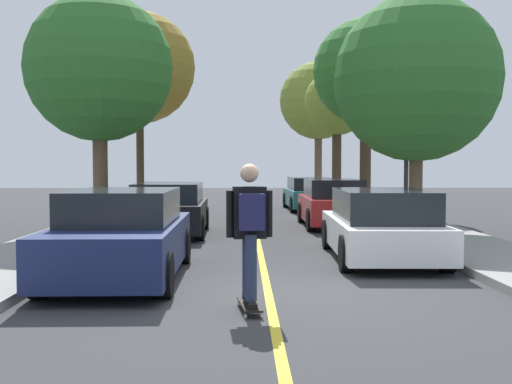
% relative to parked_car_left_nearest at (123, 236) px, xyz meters
% --- Properties ---
extents(ground, '(80.00, 80.00, 0.00)m').
position_rel_parked_car_left_nearest_xyz_m(ground, '(2.30, -1.44, -0.69)').
color(ground, '#353538').
extents(center_line, '(0.12, 39.20, 0.01)m').
position_rel_parked_car_left_nearest_xyz_m(center_line, '(2.30, 2.56, -0.69)').
color(center_line, gold).
rests_on(center_line, ground).
extents(parked_car_left_nearest, '(1.95, 4.44, 1.43)m').
position_rel_parked_car_left_nearest_xyz_m(parked_car_left_nearest, '(0.00, 0.00, 0.00)').
color(parked_car_left_nearest, navy).
rests_on(parked_car_left_nearest, ground).
extents(parked_car_left_near, '(2.02, 4.11, 1.35)m').
position_rel_parked_car_left_nearest_xyz_m(parked_car_left_near, '(-0.00, 6.31, -0.01)').
color(parked_car_left_near, black).
rests_on(parked_car_left_near, ground).
extents(parked_car_right_nearest, '(2.04, 4.42, 1.35)m').
position_rel_parked_car_left_nearest_xyz_m(parked_car_right_nearest, '(4.60, 1.87, -0.03)').
color(parked_car_right_nearest, white).
rests_on(parked_car_right_nearest, ground).
extents(parked_car_right_near, '(1.84, 4.05, 1.40)m').
position_rel_parked_car_left_nearest_xyz_m(parked_car_right_near, '(4.60, 8.27, -0.02)').
color(parked_car_right_near, maroon).
rests_on(parked_car_right_near, ground).
extents(parked_car_right_far, '(1.92, 4.39, 1.31)m').
position_rel_parked_car_left_nearest_xyz_m(parked_car_right_far, '(4.60, 14.98, -0.04)').
color(parked_car_right_far, '#196066').
rests_on(parked_car_right_far, ground).
extents(street_tree_left_nearest, '(3.78, 3.78, 6.06)m').
position_rel_parked_car_left_nearest_xyz_m(street_tree_left_nearest, '(-1.74, 6.16, 3.60)').
color(street_tree_left_nearest, brown).
rests_on(street_tree_left_nearest, sidewalk_left).
extents(street_tree_left_near, '(3.96, 3.96, 7.13)m').
position_rel_parked_car_left_nearest_xyz_m(street_tree_left_near, '(-1.74, 12.45, 4.58)').
color(street_tree_left_near, '#3D2D1E').
rests_on(street_tree_left_near, sidewalk_left).
extents(street_tree_right_nearest, '(4.20, 4.20, 5.97)m').
position_rel_parked_car_left_nearest_xyz_m(street_tree_right_nearest, '(6.35, 5.76, 3.31)').
color(street_tree_right_nearest, brown).
rests_on(street_tree_right_nearest, sidewalk_right).
extents(street_tree_right_near, '(3.80, 3.80, 6.91)m').
position_rel_parked_car_left_nearest_xyz_m(street_tree_right_near, '(6.35, 12.35, 4.43)').
color(street_tree_right_near, '#3D2D1E').
rests_on(street_tree_right_near, sidewalk_right).
extents(street_tree_right_far, '(3.07, 3.07, 6.13)m').
position_rel_parked_car_left_nearest_xyz_m(street_tree_right_far, '(6.35, 19.24, 3.98)').
color(street_tree_right_far, '#3D2D1E').
rests_on(street_tree_right_far, sidewalk_right).
extents(street_tree_right_farthest, '(4.53, 4.53, 7.67)m').
position_rel_parked_car_left_nearest_xyz_m(street_tree_right_farthest, '(6.35, 26.44, 4.83)').
color(street_tree_right_farthest, brown).
rests_on(street_tree_right_farthest, sidewalk_right).
extents(streetlamp, '(0.36, 0.24, 6.18)m').
position_rel_parked_car_left_nearest_xyz_m(streetlamp, '(6.35, 6.73, 2.95)').
color(streetlamp, '#38383D').
rests_on(streetlamp, sidewalk_right).
extents(skateboard, '(0.32, 0.86, 0.10)m').
position_rel_parked_car_left_nearest_xyz_m(skateboard, '(2.02, -2.34, -0.60)').
color(skateboard, black).
rests_on(skateboard, ground).
extents(skateboarder, '(0.59, 0.71, 1.74)m').
position_rel_parked_car_left_nearest_xyz_m(skateboarder, '(2.03, -2.37, 0.40)').
color(skateboarder, black).
rests_on(skateboarder, skateboard).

